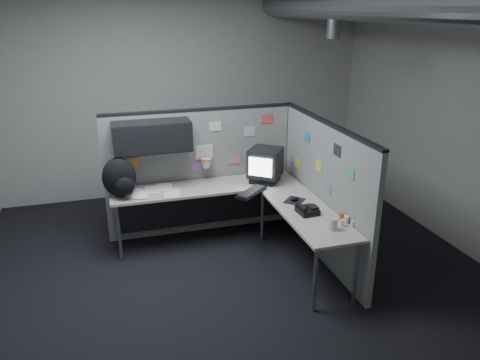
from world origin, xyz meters
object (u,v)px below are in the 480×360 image
object	(u,v)px
monitor	(265,165)
keyboard	(251,192)
backpack	(120,178)
desk	(231,201)
phone	(307,210)

from	to	relation	value
monitor	keyboard	bearing A→B (deg)	-136.71
monitor	backpack	xyz separation A→B (m)	(-1.76, -0.01, 0.01)
monitor	backpack	size ratio (longest dim) A/B	1.11
desk	backpack	xyz separation A→B (m)	(-1.26, 0.23, 0.35)
keyboard	phone	world-z (taller)	phone
keyboard	monitor	bearing A→B (deg)	53.17
keyboard	backpack	bearing A→B (deg)	169.24
phone	backpack	bearing A→B (deg)	157.01
backpack	monitor	bearing A→B (deg)	1.19
desk	keyboard	distance (m)	0.28
backpack	desk	bearing A→B (deg)	-9.50
keyboard	desk	bearing A→B (deg)	153.47
desk	monitor	bearing A→B (deg)	25.46
phone	backpack	world-z (taller)	backpack
desk	phone	bearing A→B (deg)	-53.08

